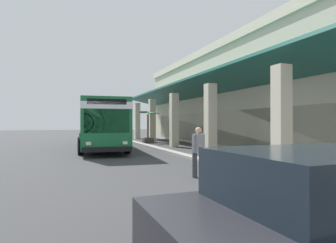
% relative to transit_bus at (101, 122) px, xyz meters
% --- Properties ---
extents(ground, '(120.00, 120.00, 0.00)m').
position_rel_transit_bus_xyz_m(ground, '(2.66, 7.68, -1.85)').
color(ground, '#38383A').
extents(curb_strip, '(33.05, 0.50, 0.12)m').
position_rel_transit_bus_xyz_m(curb_strip, '(0.32, 3.53, -1.79)').
color(curb_strip, '#9E998E').
rests_on(curb_strip, ground).
extents(plaza_building, '(27.84, 13.43, 7.76)m').
position_rel_transit_bus_xyz_m(plaza_building, '(0.32, 13.15, 2.03)').
color(plaza_building, beige).
rests_on(plaza_building, ground).
extents(transit_bus, '(11.35, 3.33, 3.34)m').
position_rel_transit_bus_xyz_m(transit_bus, '(0.00, 0.00, 0.00)').
color(transit_bus, '#196638').
rests_on(transit_bus, ground).
extents(pedestrian, '(0.47, 0.59, 1.62)m').
position_rel_transit_bus_xyz_m(pedestrian, '(11.66, 1.64, -0.95)').
color(pedestrian, '#38383D').
rests_on(pedestrian, ground).
extents(potted_palm, '(1.76, 1.84, 2.83)m').
position_rel_transit_bus_xyz_m(potted_palm, '(-4.15, 4.57, -1.09)').
color(potted_palm, '#4C4742').
rests_on(potted_palm, ground).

